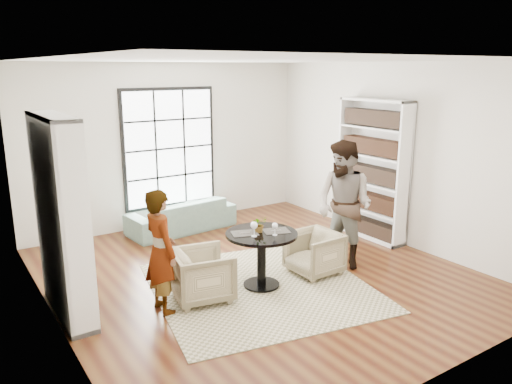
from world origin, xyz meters
TOP-DOWN VIEW (x-y plane):
  - ground at (0.00, 0.00)m, footprint 6.00×6.00m
  - room_shell at (0.00, 0.54)m, footprint 6.00×6.01m
  - rug at (-0.22, -0.40)m, footprint 3.25×3.25m
  - pedestal_table at (-0.19, -0.37)m, footprint 0.97×0.97m
  - sofa at (-0.05, 2.45)m, footprint 2.02×0.95m
  - armchair_left at (-1.04, -0.27)m, footprint 0.85×0.84m
  - armchair_right at (0.69, -0.42)m, footprint 0.70×0.68m
  - person_left at (-1.59, -0.27)m, footprint 0.39×0.57m
  - person_right at (1.24, -0.42)m, footprint 0.88×1.04m
  - placemat_left at (-0.40, -0.27)m, footprint 0.41×0.36m
  - placemat_right at (0.01, -0.42)m, footprint 0.41×0.36m
  - cutlery_left at (-0.40, -0.27)m, footprint 0.20×0.25m
  - cutlery_right at (0.01, -0.42)m, footprint 0.20×0.25m
  - wine_glass_left at (-0.36, -0.44)m, footprint 0.09×0.09m
  - wine_glass_right at (-0.11, -0.55)m, footprint 0.08×0.08m
  - flower_centerpiece at (-0.20, -0.32)m, footprint 0.22×0.19m

SIDE VIEW (x-z plane):
  - ground at x=0.00m, z-range 0.00..0.00m
  - rug at x=-0.22m, z-range 0.00..0.01m
  - sofa at x=-0.05m, z-range 0.00..0.57m
  - armchair_right at x=0.69m, z-range 0.00..0.62m
  - armchair_left at x=-1.04m, z-range 0.00..0.67m
  - pedestal_table at x=-0.19m, z-range 0.17..0.94m
  - person_left at x=-1.59m, z-range 0.00..1.53m
  - placemat_left at x=-0.40m, z-range 0.77..0.78m
  - placemat_right at x=0.01m, z-range 0.77..0.78m
  - cutlery_left at x=-0.40m, z-range 0.78..0.78m
  - cutlery_right at x=0.01m, z-range 0.78..0.78m
  - flower_centerpiece at x=-0.20m, z-range 0.77..0.99m
  - wine_glass_right at x=-0.11m, z-range 0.81..0.98m
  - wine_glass_left at x=-0.36m, z-range 0.81..1.02m
  - person_right at x=1.24m, z-range 0.00..1.89m
  - room_shell at x=0.00m, z-range -1.74..4.26m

